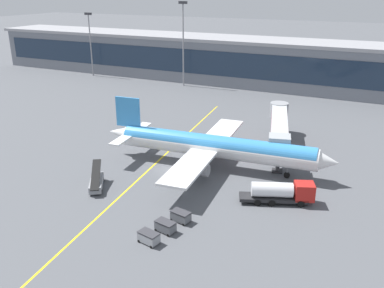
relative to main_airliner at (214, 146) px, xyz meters
name	(u,v)px	position (x,y,z in m)	size (l,w,h in m)	color
ground_plane	(167,169)	(-6.89, -4.50, -3.97)	(700.00, 700.00, 0.00)	#515459
apron_lead_in_line	(157,162)	(-10.15, -2.50, -3.96)	(0.30, 80.00, 0.01)	yellow
terminal_building	(231,60)	(-22.43, 67.56, 3.31)	(185.51, 18.85, 14.52)	slate
main_airliner	(214,146)	(0.00, 0.00, 0.00)	(41.87, 33.32, 11.21)	white
jet_bridge	(279,124)	(7.85, 13.84, 1.02)	(9.53, 24.48, 6.67)	#B2B7BC
fuel_tanker	(282,192)	(14.13, -7.64, -2.22)	(10.96, 6.33, 3.25)	#232326
belt_loader	(96,182)	(-13.60, -15.58, -2.98)	(4.88, 6.50, 3.49)	gray
baggage_cart_0	(149,237)	(1.86, -25.05, -3.19)	(2.90, 2.06, 1.48)	gray
baggage_cart_1	(165,226)	(2.48, -21.91, -3.19)	(2.90, 2.06, 1.48)	#595B60
baggage_cart_2	(181,216)	(3.10, -18.77, -3.19)	(2.90, 2.06, 1.48)	#595B60
apron_light_mast_0	(183,38)	(-34.17, 55.60, 11.00)	(2.80, 0.50, 25.88)	gray
apron_light_mast_1	(90,39)	(-70.54, 55.60, 8.83)	(2.80, 0.50, 21.69)	gray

